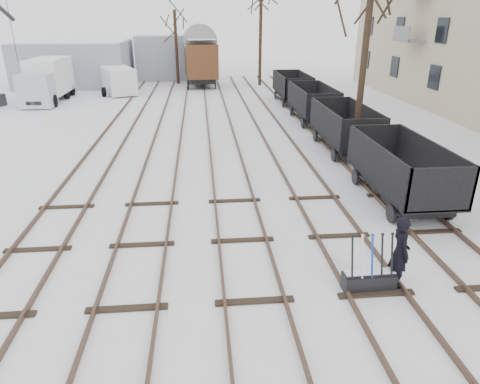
% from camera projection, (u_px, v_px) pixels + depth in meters
% --- Properties ---
extents(ground, '(120.00, 120.00, 0.00)m').
position_uv_depth(ground, '(255.00, 302.00, 10.22)').
color(ground, white).
rests_on(ground, ground).
extents(tracks, '(13.90, 52.00, 0.16)m').
position_uv_depth(tracks, '(223.00, 142.00, 22.77)').
color(tracks, black).
rests_on(tracks, ground).
extents(shed_left, '(10.00, 8.00, 4.10)m').
position_uv_depth(shed_left, '(76.00, 63.00, 41.43)').
color(shed_left, '#989FAB').
rests_on(shed_left, ground).
extents(shed_right, '(7.00, 6.00, 4.50)m').
position_uv_depth(shed_right, '(172.00, 56.00, 45.80)').
color(shed_right, '#989FAB').
rests_on(shed_right, ground).
extents(ground_frame, '(1.31, 0.45, 1.49)m').
position_uv_depth(ground_frame, '(369.00, 279.00, 10.61)').
color(ground_frame, black).
rests_on(ground_frame, ground).
extents(worker, '(0.49, 0.72, 1.91)m').
position_uv_depth(worker, '(400.00, 252.00, 10.51)').
color(worker, black).
rests_on(worker, ground).
extents(freight_wagon_a, '(2.16, 5.40, 2.21)m').
position_uv_depth(freight_wagon_a, '(400.00, 179.00, 15.53)').
color(freight_wagon_a, black).
rests_on(freight_wagon_a, ground).
extents(freight_wagon_b, '(2.16, 5.40, 2.21)m').
position_uv_depth(freight_wagon_b, '(344.00, 134.00, 21.42)').
color(freight_wagon_b, black).
rests_on(freight_wagon_b, ground).
extents(freight_wagon_c, '(2.16, 5.40, 2.21)m').
position_uv_depth(freight_wagon_c, '(312.00, 108.00, 27.30)').
color(freight_wagon_c, black).
rests_on(freight_wagon_c, ground).
extents(freight_wagon_d, '(2.16, 5.40, 2.21)m').
position_uv_depth(freight_wagon_d, '(292.00, 92.00, 33.19)').
color(freight_wagon_d, black).
rests_on(freight_wagon_d, ground).
extents(box_van_wagon, '(3.42, 5.92, 4.36)m').
position_uv_depth(box_van_wagon, '(201.00, 59.00, 40.26)').
color(box_van_wagon, black).
rests_on(box_van_wagon, ground).
extents(lorry, '(2.35, 7.12, 3.22)m').
position_uv_depth(lorry, '(47.00, 80.00, 33.23)').
color(lorry, black).
rests_on(lorry, ground).
extents(panel_van, '(3.77, 5.43, 2.20)m').
position_uv_depth(panel_van, '(119.00, 80.00, 36.96)').
color(panel_van, silver).
rests_on(panel_van, ground).
extents(tree_near, '(0.30, 0.30, 7.16)m').
position_uv_depth(tree_near, '(362.00, 81.00, 19.45)').
color(tree_near, black).
rests_on(tree_near, ground).
extents(tree_far_left, '(0.30, 0.30, 6.83)m').
position_uv_depth(tree_far_left, '(176.00, 48.00, 41.40)').
color(tree_far_left, black).
rests_on(tree_far_left, ground).
extents(tree_far_right, '(0.30, 0.30, 8.61)m').
position_uv_depth(tree_far_right, '(260.00, 39.00, 40.08)').
color(tree_far_right, black).
rests_on(tree_far_right, ground).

